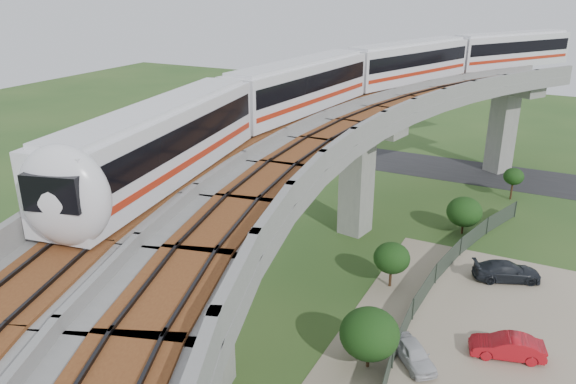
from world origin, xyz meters
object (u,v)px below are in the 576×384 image
at_px(metro_train, 379,76).
at_px(car_red, 507,346).
at_px(car_white, 414,354).
at_px(car_dark, 507,271).

xyz_separation_m(metro_train, car_red, (12.34, -13.45, -11.63)).
relative_size(car_white, car_dark, 0.76).
bearing_deg(car_white, car_dark, 33.33).
height_order(metro_train, car_white, metro_train).
relative_size(car_red, car_dark, 0.87).
bearing_deg(metro_train, car_dark, -22.45).
relative_size(metro_train, car_red, 15.41).
bearing_deg(car_white, metro_train, 75.37).
xyz_separation_m(car_white, car_dark, (3.30, 11.60, 0.07)).
bearing_deg(car_dark, car_red, 163.61).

